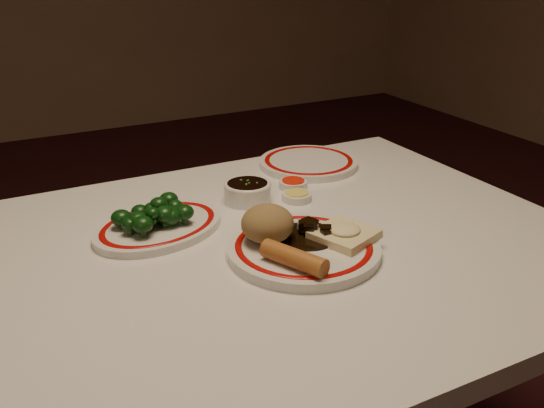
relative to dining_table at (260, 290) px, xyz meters
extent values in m
cube|color=white|center=(0.00, 0.00, 0.07)|extent=(1.20, 0.90, 0.04)
cylinder|color=black|center=(0.54, 0.39, -0.30)|extent=(0.06, 0.06, 0.71)
cylinder|color=silver|center=(0.06, -0.06, 0.10)|extent=(0.36, 0.36, 0.02)
torus|color=#A20B08|center=(0.06, -0.06, 0.11)|extent=(0.31, 0.31, 0.00)
ellipsoid|color=olive|center=(0.01, -0.02, 0.14)|extent=(0.09, 0.09, 0.07)
cylinder|color=#B06A2B|center=(0.00, -0.12, 0.13)|extent=(0.08, 0.12, 0.03)
cube|color=beige|center=(0.13, -0.07, 0.12)|extent=(0.13, 0.13, 0.02)
ellipsoid|color=beige|center=(0.13, -0.07, 0.13)|extent=(0.06, 0.06, 0.02)
cylinder|color=black|center=(0.08, -0.04, 0.11)|extent=(0.11, 0.11, 0.00)
cube|color=black|center=(0.09, -0.03, 0.12)|extent=(0.02, 0.02, 0.02)
cube|color=black|center=(0.10, -0.07, 0.12)|extent=(0.02, 0.02, 0.02)
cube|color=black|center=(0.08, -0.04, 0.13)|extent=(0.02, 0.02, 0.01)
cube|color=black|center=(0.10, -0.03, 0.12)|extent=(0.02, 0.02, 0.02)
cube|color=black|center=(0.08, -0.03, 0.13)|extent=(0.03, 0.03, 0.02)
cube|color=black|center=(0.08, -0.04, 0.13)|extent=(0.02, 0.02, 0.02)
cube|color=black|center=(0.09, -0.02, 0.12)|extent=(0.03, 0.03, 0.02)
cube|color=black|center=(0.10, -0.05, 0.12)|extent=(0.03, 0.03, 0.02)
cube|color=black|center=(0.07, -0.03, 0.13)|extent=(0.02, 0.02, 0.02)
cube|color=black|center=(0.08, -0.01, 0.12)|extent=(0.02, 0.02, 0.01)
cube|color=black|center=(0.04, -0.01, 0.13)|extent=(0.02, 0.02, 0.02)
cube|color=black|center=(0.09, -0.01, 0.12)|extent=(0.03, 0.03, 0.02)
cube|color=beige|center=(0.09, -0.04, 0.13)|extent=(0.02, 0.02, 0.01)
cube|color=beige|center=(0.08, -0.02, 0.12)|extent=(0.02, 0.02, 0.01)
torus|color=#A20B08|center=(-0.14, 0.15, 0.11)|extent=(0.29, 0.29, 0.00)
cylinder|color=#23471C|center=(-0.10, 0.17, 0.11)|extent=(0.01, 0.01, 0.01)
ellipsoid|color=#0D370F|center=(-0.10, 0.17, 0.13)|extent=(0.03, 0.03, 0.03)
cylinder|color=#23471C|center=(-0.13, 0.15, 0.11)|extent=(0.01, 0.01, 0.01)
ellipsoid|color=#0D370F|center=(-0.13, 0.15, 0.13)|extent=(0.04, 0.04, 0.03)
cylinder|color=#23471C|center=(-0.13, 0.13, 0.11)|extent=(0.01, 0.01, 0.02)
ellipsoid|color=#0D370F|center=(-0.13, 0.13, 0.13)|extent=(0.04, 0.04, 0.03)
cylinder|color=#23471C|center=(-0.12, 0.13, 0.11)|extent=(0.01, 0.01, 0.01)
ellipsoid|color=#0D370F|center=(-0.12, 0.13, 0.13)|extent=(0.04, 0.04, 0.03)
cylinder|color=#23471C|center=(-0.21, 0.16, 0.11)|extent=(0.01, 0.01, 0.01)
ellipsoid|color=#0D370F|center=(-0.21, 0.16, 0.13)|extent=(0.04, 0.04, 0.03)
cylinder|color=#23471C|center=(-0.13, 0.13, 0.11)|extent=(0.01, 0.01, 0.01)
ellipsoid|color=#0D370F|center=(-0.13, 0.13, 0.13)|extent=(0.04, 0.04, 0.03)
cylinder|color=#23471C|center=(-0.10, 0.19, 0.11)|extent=(0.01, 0.01, 0.02)
ellipsoid|color=#0D370F|center=(-0.10, 0.19, 0.13)|extent=(0.04, 0.04, 0.03)
cylinder|color=#23471C|center=(-0.19, 0.13, 0.11)|extent=(0.01, 0.01, 0.01)
ellipsoid|color=#0D370F|center=(-0.19, 0.13, 0.13)|extent=(0.04, 0.04, 0.03)
cylinder|color=#23471C|center=(-0.18, 0.11, 0.11)|extent=(0.01, 0.01, 0.01)
ellipsoid|color=#0D370F|center=(-0.18, 0.11, 0.13)|extent=(0.04, 0.04, 0.03)
cylinder|color=#23471C|center=(-0.10, 0.12, 0.11)|extent=(0.01, 0.01, 0.01)
ellipsoid|color=#0D370F|center=(-0.10, 0.12, 0.13)|extent=(0.04, 0.04, 0.03)
cylinder|color=#23471C|center=(-0.13, 0.15, 0.11)|extent=(0.01, 0.01, 0.01)
ellipsoid|color=#0D370F|center=(-0.13, 0.15, 0.13)|extent=(0.03, 0.03, 0.02)
cylinder|color=#23471C|center=(-0.13, 0.16, 0.11)|extent=(0.01, 0.01, 0.02)
ellipsoid|color=#0D370F|center=(-0.13, 0.16, 0.13)|extent=(0.03, 0.03, 0.02)
cylinder|color=#23471C|center=(-0.16, 0.13, 0.11)|extent=(0.01, 0.01, 0.01)
ellipsoid|color=#0D370F|center=(-0.16, 0.13, 0.13)|extent=(0.03, 0.03, 0.03)
cylinder|color=#23471C|center=(-0.14, 0.15, 0.11)|extent=(0.01, 0.01, 0.01)
ellipsoid|color=#0D370F|center=(-0.14, 0.15, 0.13)|extent=(0.04, 0.04, 0.03)
cylinder|color=#23471C|center=(-0.12, 0.13, 0.11)|extent=(0.01, 0.01, 0.01)
ellipsoid|color=#0D370F|center=(-0.12, 0.13, 0.13)|extent=(0.04, 0.04, 0.03)
cylinder|color=#23471C|center=(-0.13, 0.15, 0.11)|extent=(0.01, 0.01, 0.01)
ellipsoid|color=#0D370F|center=(-0.13, 0.15, 0.13)|extent=(0.04, 0.04, 0.03)
cylinder|color=#23471C|center=(-0.20, 0.13, 0.11)|extent=(0.01, 0.01, 0.01)
ellipsoid|color=#0D370F|center=(-0.20, 0.13, 0.13)|extent=(0.03, 0.03, 0.02)
cylinder|color=#23471C|center=(-0.17, 0.17, 0.11)|extent=(0.01, 0.01, 0.01)
ellipsoid|color=#0D370F|center=(-0.17, 0.17, 0.13)|extent=(0.03, 0.03, 0.03)
ellipsoid|color=#0D370F|center=(-0.16, 0.14, 0.14)|extent=(0.03, 0.03, 0.02)
ellipsoid|color=#0D370F|center=(-0.14, 0.15, 0.15)|extent=(0.03, 0.03, 0.03)
ellipsoid|color=#0D370F|center=(-0.15, 0.15, 0.14)|extent=(0.03, 0.03, 0.02)
ellipsoid|color=#0D370F|center=(-0.16, 0.12, 0.14)|extent=(0.03, 0.03, 0.02)
cylinder|color=silver|center=(0.07, 0.20, 0.11)|extent=(0.10, 0.10, 0.04)
cylinder|color=black|center=(0.07, 0.20, 0.13)|extent=(0.09, 0.09, 0.00)
cylinder|color=silver|center=(0.19, 0.22, 0.10)|extent=(0.06, 0.06, 0.02)
cylinder|color=red|center=(0.19, 0.22, 0.11)|extent=(0.05, 0.05, 0.00)
cylinder|color=silver|center=(0.17, 0.16, 0.10)|extent=(0.06, 0.06, 0.02)
cylinder|color=#E8DE5F|center=(0.17, 0.16, 0.11)|extent=(0.05, 0.05, 0.00)
cylinder|color=silver|center=(0.30, 0.33, 0.10)|extent=(0.30, 0.30, 0.02)
torus|color=#A20B08|center=(0.30, 0.33, 0.11)|extent=(0.26, 0.26, 0.00)
camera|label=1|loc=(-0.43, -0.87, 0.60)|focal=40.00mm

